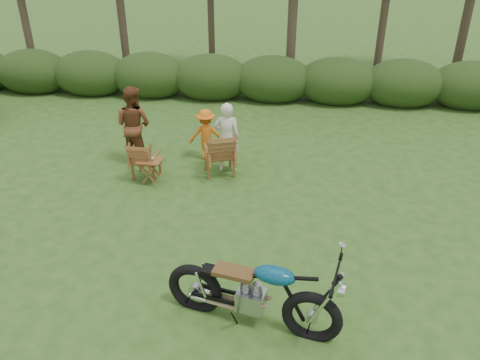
# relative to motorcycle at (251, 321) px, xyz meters

# --- Properties ---
(ground) EXTENTS (80.00, 80.00, 0.00)m
(ground) POSITION_rel_motorcycle_xyz_m (-0.21, 0.77, 0.00)
(ground) COLOR #284517
(ground) RESTS_ON ground
(motorcycle) EXTENTS (2.46, 1.38, 1.33)m
(motorcycle) POSITION_rel_motorcycle_xyz_m (0.00, 0.00, 0.00)
(motorcycle) COLOR #0C739E
(motorcycle) RESTS_ON ground
(lawn_chair_right) EXTENTS (0.89, 0.89, 1.02)m
(lawn_chair_right) POSITION_rel_motorcycle_xyz_m (-1.10, 4.37, 0.00)
(lawn_chair_right) COLOR brown
(lawn_chair_right) RESTS_ON ground
(lawn_chair_left) EXTENTS (0.64, 0.64, 0.87)m
(lawn_chair_left) POSITION_rel_motorcycle_xyz_m (-2.67, 4.04, 0.00)
(lawn_chair_left) COLOR brown
(lawn_chair_left) RESTS_ON ground
(side_table) EXTENTS (0.54, 0.46, 0.54)m
(side_table) POSITION_rel_motorcycle_xyz_m (-2.49, 3.79, 0.27)
(side_table) COLOR brown
(side_table) RESTS_ON ground
(cup) EXTENTS (0.13, 0.13, 0.10)m
(cup) POSITION_rel_motorcycle_xyz_m (-2.45, 3.79, 0.59)
(cup) COLOR beige
(cup) RESTS_ON side_table
(adult_a) EXTENTS (0.58, 0.39, 1.59)m
(adult_a) POSITION_rel_motorcycle_xyz_m (-0.96, 4.56, 0.00)
(adult_a) COLOR beige
(adult_a) RESTS_ON ground
(adult_b) EXTENTS (1.04, 0.91, 1.79)m
(adult_b) POSITION_rel_motorcycle_xyz_m (-3.14, 4.82, 0.00)
(adult_b) COLOR brown
(adult_b) RESTS_ON ground
(child) EXTENTS (0.86, 0.60, 1.22)m
(child) POSITION_rel_motorcycle_xyz_m (-1.53, 5.12, 0.00)
(child) COLOR orange
(child) RESTS_ON ground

